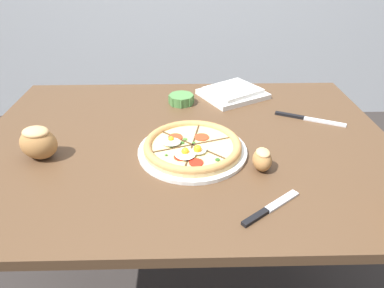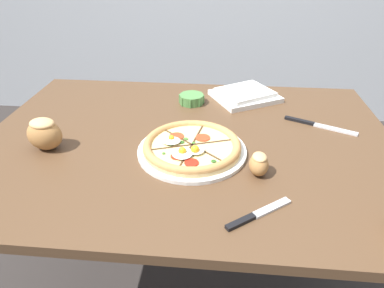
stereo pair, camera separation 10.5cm
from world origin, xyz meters
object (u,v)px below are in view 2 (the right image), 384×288
(napkin_folded, at_px, (245,95))
(bread_piece_near, at_px, (259,164))
(bread_piece_mid, at_px, (44,133))
(knife_main, at_px, (258,214))
(ramekin_bowl, at_px, (192,99))
(dining_table, at_px, (188,162))
(knife_spare, at_px, (319,125))
(pizza, at_px, (192,147))

(napkin_folded, xyz_separation_m, bread_piece_near, (0.02, -0.53, 0.02))
(bread_piece_mid, bearing_deg, bread_piece_near, -6.68)
(napkin_folded, bearing_deg, knife_main, -89.61)
(bread_piece_near, height_order, bread_piece_mid, bread_piece_mid)
(ramekin_bowl, height_order, napkin_folded, same)
(dining_table, height_order, knife_spare, knife_spare)
(dining_table, distance_m, knife_main, 0.42)
(pizza, distance_m, ramekin_bowl, 0.37)
(napkin_folded, bearing_deg, bread_piece_near, -88.26)
(bread_piece_mid, relative_size, knife_main, 0.78)
(bread_piece_mid, xyz_separation_m, knife_spare, (0.89, 0.23, -0.05))
(dining_table, relative_size, pizza, 4.07)
(dining_table, xyz_separation_m, ramekin_bowl, (-0.01, 0.28, 0.12))
(dining_table, bearing_deg, bread_piece_mid, -166.80)
(ramekin_bowl, xyz_separation_m, bread_piece_near, (0.23, -0.46, 0.01))
(knife_spare, bearing_deg, bread_piece_near, -102.56)
(dining_table, xyz_separation_m, bread_piece_near, (0.22, -0.18, 0.13))
(bread_piece_near, xyz_separation_m, knife_spare, (0.24, 0.31, -0.03))
(napkin_folded, height_order, bread_piece_mid, bread_piece_mid)
(pizza, relative_size, knife_spare, 1.43)
(bread_piece_near, xyz_separation_m, bread_piece_mid, (-0.65, 0.08, 0.02))
(knife_main, bearing_deg, knife_spare, 25.80)
(dining_table, xyz_separation_m, knife_spare, (0.45, 0.13, 0.10))
(bread_piece_near, height_order, knife_spare, bread_piece_near)
(napkin_folded, distance_m, knife_spare, 0.34)
(ramekin_bowl, height_order, bread_piece_near, bread_piece_near)
(bread_piece_near, xyz_separation_m, knife_main, (-0.01, -0.17, -0.03))
(dining_table, bearing_deg, pizza, -75.52)
(dining_table, xyz_separation_m, bread_piece_mid, (-0.44, -0.10, 0.15))
(pizza, relative_size, knife_main, 2.03)
(ramekin_bowl, xyz_separation_m, bread_piece_mid, (-0.42, -0.38, 0.03))
(ramekin_bowl, distance_m, knife_main, 0.67)
(pizza, distance_m, bread_piece_mid, 0.46)
(dining_table, xyz_separation_m, pizza, (0.02, -0.09, 0.12))
(dining_table, distance_m, knife_spare, 0.48)
(dining_table, height_order, napkin_folded, napkin_folded)
(bread_piece_mid, bearing_deg, napkin_folded, 35.30)
(bread_piece_mid, bearing_deg, knife_spare, 14.43)
(pizza, bearing_deg, knife_main, -55.04)
(pizza, relative_size, bread_piece_near, 4.54)
(napkin_folded, xyz_separation_m, knife_main, (0.00, -0.70, -0.01))
(dining_table, relative_size, bread_piece_mid, 10.58)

